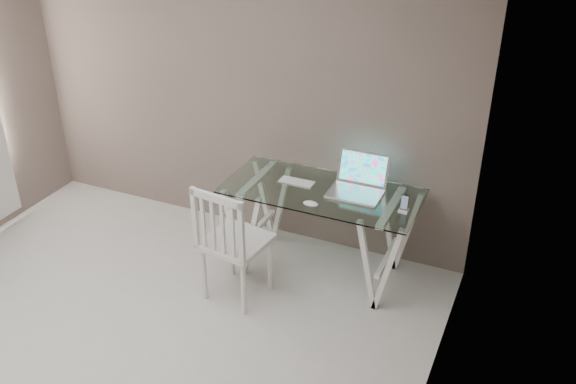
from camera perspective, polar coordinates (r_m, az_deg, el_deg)
name	(u,v)px	position (r m, az deg, el deg)	size (l,w,h in m)	color
room	(26,142)	(3.60, -22.25, 4.11)	(4.50, 4.52, 2.71)	beige
desk	(321,231)	(5.08, 2.92, -3.45)	(1.50, 0.70, 0.75)	silver
chair	(229,240)	(4.70, -5.23, -4.25)	(0.50, 0.50, 0.98)	silver
laptop	(359,183)	(4.89, 6.29, 0.82)	(0.40, 0.36, 0.27)	silver
keyboard	(297,182)	(5.00, 0.78, 0.90)	(0.29, 0.12, 0.01)	silver
mouse	(311,204)	(4.68, 2.02, -1.05)	(0.11, 0.07, 0.04)	white
phone_dock	(404,207)	(4.67, 10.26, -1.33)	(0.07, 0.07, 0.13)	white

